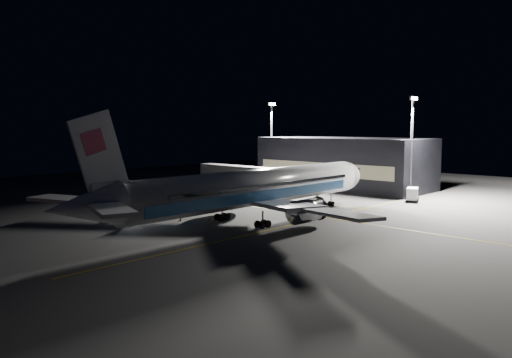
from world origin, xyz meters
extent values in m
plane|color=#4C4C4F|center=(0.00, 0.00, 0.00)|extent=(200.00, 200.00, 0.00)
cube|color=gold|center=(10.00, 0.00, 0.01)|extent=(0.25, 80.00, 0.01)
cube|color=gold|center=(0.00, -6.00, 0.01)|extent=(70.00, 0.25, 0.01)
cube|color=gold|center=(22.00, 10.00, 0.01)|extent=(0.25, 40.00, 0.01)
cylinder|color=silver|center=(0.00, 0.00, 5.30)|extent=(48.00, 5.60, 5.60)
ellipsoid|color=silver|center=(24.00, 0.00, 5.30)|extent=(8.96, 5.60, 5.60)
cube|color=black|center=(26.30, 0.00, 6.30)|extent=(2.20, 3.40, 0.90)
cone|color=silver|center=(-28.50, 0.00, 5.60)|extent=(9.00, 5.49, 5.49)
cube|color=#21569A|center=(-1.00, 2.78, 4.40)|extent=(42.24, 0.25, 1.50)
cube|color=#21569A|center=(-1.00, -2.78, 4.40)|extent=(42.24, 0.25, 1.50)
cube|color=silver|center=(-2.50, 8.00, 3.70)|extent=(11.36, 15.23, 1.53)
cube|color=silver|center=(-2.50, -8.00, 3.70)|extent=(11.36, 15.23, 1.53)
cube|color=silver|center=(-7.50, 20.50, 4.57)|extent=(8.57, 13.22, 1.31)
cube|color=silver|center=(-7.50, -20.50, 4.57)|extent=(8.57, 13.22, 1.31)
cube|color=silver|center=(-28.00, 5.20, 5.90)|extent=(6.20, 9.67, 0.45)
cube|color=silver|center=(-28.00, -5.20, 5.90)|extent=(6.20, 9.67, 0.45)
cube|color=white|center=(-26.20, 0.00, 11.50)|extent=(7.53, 0.40, 10.28)
cube|color=#D5486C|center=(-27.00, 0.00, 12.90)|extent=(3.22, 0.55, 3.22)
cylinder|color=#B7B7BF|center=(1.20, 9.00, 2.55)|extent=(5.60, 3.40, 3.40)
cylinder|color=#B7B7BF|center=(1.20, -9.00, 2.55)|extent=(5.60, 3.40, 3.40)
cylinder|color=#9999A0|center=(20.50, 0.00, 1.25)|extent=(0.26, 0.26, 2.50)
cylinder|color=black|center=(20.50, 0.00, 0.45)|extent=(0.90, 0.70, 0.90)
cylinder|color=#9999A0|center=(-3.00, 4.30, 1.25)|extent=(0.26, 0.26, 2.50)
cylinder|color=#9999A0|center=(-3.00, -4.30, 1.25)|extent=(0.26, 0.26, 2.50)
cylinder|color=black|center=(-3.00, 4.30, 0.55)|extent=(1.10, 1.60, 1.10)
cylinder|color=black|center=(-3.00, -4.30, 0.55)|extent=(1.10, 1.60, 1.10)
cube|color=black|center=(46.00, 14.00, 6.00)|extent=(18.00, 40.00, 12.00)
cube|color=#625D46|center=(36.95, 14.00, 5.00)|extent=(0.15, 36.00, 3.00)
cube|color=#B2B2B7|center=(22.00, 20.05, 4.60)|extent=(3.00, 33.90, 2.80)
cube|color=#B2B2B7|center=(22.00, 4.20, 4.60)|extent=(3.60, 3.20, 3.40)
cylinder|color=#9999A0|center=(22.00, 4.20, 1.55)|extent=(0.70, 0.70, 3.10)
cylinder|color=black|center=(22.00, 3.30, 0.35)|extent=(0.70, 0.30, 0.70)
cylinder|color=black|center=(22.00, 5.10, 0.35)|extent=(0.70, 0.30, 0.70)
cylinder|color=#59595E|center=(40.00, 32.00, 10.00)|extent=(0.44, 0.44, 20.00)
cube|color=#59595E|center=(40.00, 32.00, 20.30)|extent=(2.40, 0.50, 0.80)
cube|color=white|center=(40.00, 31.65, 20.30)|extent=(2.20, 0.15, 0.60)
cylinder|color=#59595E|center=(40.00, -6.00, 10.00)|extent=(0.44, 0.44, 20.00)
cube|color=#59595E|center=(40.00, -6.00, 20.30)|extent=(2.40, 0.50, 0.80)
cube|color=white|center=(40.00, -6.35, 20.30)|extent=(2.20, 0.15, 0.60)
cube|color=silver|center=(36.09, -8.40, 1.58)|extent=(4.55, 3.48, 2.24)
cube|color=silver|center=(38.34, -7.43, 0.97)|extent=(2.26, 2.42, 1.22)
cube|color=black|center=(38.34, -7.43, 1.48)|extent=(1.81, 2.07, 0.51)
cylinder|color=black|center=(36.98, -6.85, 0.41)|extent=(0.85, 0.56, 0.82)
cylinder|color=black|center=(37.83, -8.82, 0.41)|extent=(0.85, 0.56, 0.82)
cylinder|color=black|center=(34.36, -7.98, 0.41)|extent=(0.85, 0.56, 0.82)
cylinder|color=black|center=(35.21, -9.95, 0.41)|extent=(0.85, 0.56, 0.82)
cube|color=black|center=(-11.58, 16.99, 0.85)|extent=(3.08, 2.39, 1.24)
cube|color=black|center=(-11.58, 16.99, 1.64)|extent=(1.40, 1.40, 0.68)
sphere|color=#FFF2CC|center=(-12.37, 16.30, 0.85)|extent=(0.29, 0.29, 0.29)
sphere|color=#FFF2CC|center=(-11.29, 15.98, 0.85)|extent=(0.29, 0.29, 0.29)
cylinder|color=black|center=(-10.33, 17.62, 0.34)|extent=(0.72, 0.43, 0.68)
cylinder|color=black|center=(-10.88, 15.78, 0.34)|extent=(0.72, 0.43, 0.68)
cylinder|color=black|center=(-12.29, 18.20, 0.34)|extent=(0.72, 0.43, 0.68)
cylinder|color=black|center=(-12.83, 16.35, 0.34)|extent=(0.72, 0.43, 0.68)
cone|color=#E35709|center=(-7.58, 8.97, 0.28)|extent=(0.38, 0.38, 0.57)
cone|color=#E35709|center=(5.02, 10.28, 0.26)|extent=(0.35, 0.35, 0.52)
cone|color=#E35709|center=(-4.94, 5.22, 0.29)|extent=(0.38, 0.38, 0.57)
camera|label=1|loc=(-55.63, -52.32, 14.63)|focal=35.00mm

